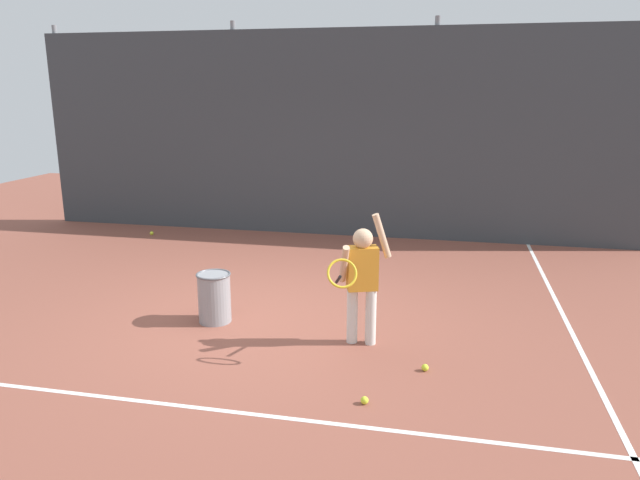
% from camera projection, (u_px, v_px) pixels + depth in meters
% --- Properties ---
extents(ground_plane, '(20.00, 20.00, 0.00)m').
position_uv_depth(ground_plane, '(261.00, 317.00, 6.73)').
color(ground_plane, brown).
extents(court_line_baseline, '(9.00, 0.05, 0.00)m').
position_uv_depth(court_line_baseline, '(187.00, 406.00, 4.84)').
color(court_line_baseline, white).
rests_on(court_line_baseline, ground).
extents(court_line_sideline, '(0.05, 9.00, 0.00)m').
position_uv_depth(court_line_sideline, '(560.00, 309.00, 6.99)').
color(court_line_sideline, white).
rests_on(court_line_sideline, ground).
extents(back_fence_windscreen, '(10.66, 0.08, 3.51)m').
position_uv_depth(back_fence_windscreen, '(330.00, 135.00, 10.15)').
color(back_fence_windscreen, '#383D42').
rests_on(back_fence_windscreen, ground).
extents(fence_post_0, '(0.09, 0.09, 3.66)m').
position_uv_depth(fence_post_0, '(65.00, 127.00, 11.24)').
color(fence_post_0, slate).
rests_on(fence_post_0, ground).
extents(fence_post_1, '(0.09, 0.09, 3.66)m').
position_uv_depth(fence_post_1, '(236.00, 129.00, 10.54)').
color(fence_post_1, slate).
rests_on(fence_post_1, ground).
extents(fence_post_2, '(0.09, 0.09, 3.66)m').
position_uv_depth(fence_post_2, '(433.00, 132.00, 9.84)').
color(fence_post_2, slate).
rests_on(fence_post_2, ground).
extents(tennis_player, '(0.57, 0.74, 1.35)m').
position_uv_depth(tennis_player, '(361.00, 276.00, 5.86)').
color(tennis_player, silver).
rests_on(tennis_player, ground).
extents(ball_hopper, '(0.38, 0.38, 0.56)m').
position_uv_depth(ball_hopper, '(214.00, 297.00, 6.55)').
color(ball_hopper, gray).
rests_on(ball_hopper, ground).
extents(tennis_ball_1, '(0.07, 0.07, 0.07)m').
position_uv_depth(tennis_ball_1, '(425.00, 368.00, 5.44)').
color(tennis_ball_1, '#CCE033').
rests_on(tennis_ball_1, ground).
extents(tennis_ball_2, '(0.07, 0.07, 0.07)m').
position_uv_depth(tennis_ball_2, '(152.00, 233.00, 10.50)').
color(tennis_ball_2, '#CCE033').
rests_on(tennis_ball_2, ground).
extents(tennis_ball_4, '(0.07, 0.07, 0.07)m').
position_uv_depth(tennis_ball_4, '(365.00, 400.00, 4.87)').
color(tennis_ball_4, '#CCE033').
rests_on(tennis_ball_4, ground).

